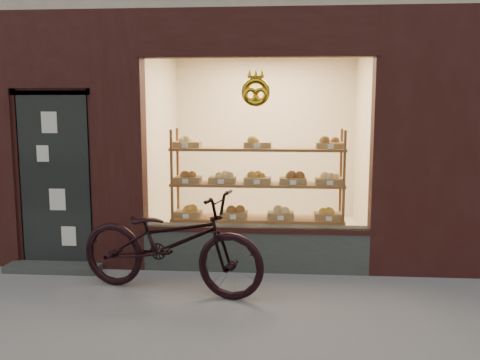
{
  "coord_description": "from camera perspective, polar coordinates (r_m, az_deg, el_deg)",
  "views": [
    {
      "loc": [
        0.77,
        -4.19,
        2.03
      ],
      "look_at": [
        0.27,
        2.0,
        1.13
      ],
      "focal_mm": 40.0,
      "sensor_mm": 36.0,
      "label": 1
    }
  ],
  "objects": [
    {
      "name": "ground",
      "position": [
        4.72,
        -5.5,
        -17.26
      ],
      "size": [
        90.0,
        90.0,
        0.0
      ],
      "primitive_type": "plane",
      "color": "slate"
    },
    {
      "name": "display_shelf",
      "position": [
        6.85,
        1.87,
        -1.7
      ],
      "size": [
        2.2,
        0.45,
        1.7
      ],
      "color": "brown",
      "rests_on": "ground"
    },
    {
      "name": "bicycle",
      "position": [
        5.81,
        -7.45,
        -6.57
      ],
      "size": [
        2.22,
        1.21,
        1.1
      ],
      "primitive_type": "imported",
      "rotation": [
        0.0,
        0.0,
        1.33
      ],
      "color": "black",
      "rests_on": "ground"
    }
  ]
}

